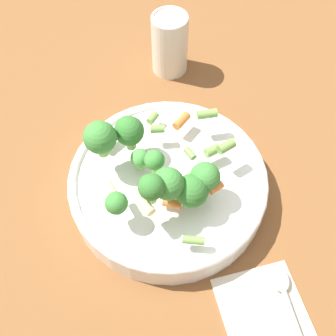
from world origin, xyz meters
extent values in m
plane|color=brown|center=(0.00, 0.00, 0.00)|extent=(3.00, 3.00, 0.00)
cylinder|color=white|center=(0.00, 0.00, 0.02)|extent=(0.29, 0.29, 0.04)
torus|color=white|center=(0.00, 0.00, 0.04)|extent=(0.29, 0.29, 0.01)
cylinder|color=#8CB766|center=(0.02, 0.04, 0.06)|extent=(0.01, 0.01, 0.01)
sphere|color=#479342|center=(0.02, 0.04, 0.07)|extent=(0.03, 0.03, 0.03)
cylinder|color=#8CB766|center=(0.05, 0.04, 0.07)|extent=(0.01, 0.01, 0.02)
sphere|color=#33722D|center=(0.05, 0.04, 0.10)|extent=(0.04, 0.04, 0.04)
cylinder|color=#8CB766|center=(-0.04, -0.04, 0.06)|extent=(0.01, 0.01, 0.02)
sphere|color=#3D8438|center=(-0.04, -0.04, 0.09)|extent=(0.04, 0.04, 0.04)
cylinder|color=#8CB766|center=(0.00, 0.02, 0.07)|extent=(0.01, 0.01, 0.01)
sphere|color=#3D8438|center=(0.00, 0.02, 0.09)|extent=(0.03, 0.03, 0.03)
cylinder|color=#8CB766|center=(-0.05, 0.08, 0.07)|extent=(0.01, 0.01, 0.01)
sphere|color=#3D8438|center=(-0.05, 0.08, 0.09)|extent=(0.03, 0.03, 0.03)
cylinder|color=#8CB766|center=(-0.04, -0.02, 0.06)|extent=(0.01, 0.01, 0.01)
sphere|color=#3D8438|center=(-0.04, -0.02, 0.08)|extent=(0.03, 0.03, 0.03)
cylinder|color=#8CB766|center=(0.04, 0.08, 0.08)|extent=(0.02, 0.02, 0.02)
sphere|color=#3D8438|center=(0.04, 0.08, 0.11)|extent=(0.05, 0.05, 0.05)
cylinder|color=#8CB766|center=(-0.05, 0.01, 0.08)|extent=(0.01, 0.01, 0.01)
sphere|color=#3D8438|center=(-0.05, 0.01, 0.10)|extent=(0.04, 0.04, 0.04)
cylinder|color=#8CB766|center=(-0.05, -0.02, 0.06)|extent=(0.02, 0.02, 0.01)
sphere|color=#33722D|center=(-0.05, -0.02, 0.09)|extent=(0.04, 0.04, 0.04)
cylinder|color=#8CB766|center=(-0.05, 0.03, 0.09)|extent=(0.01, 0.01, 0.02)
sphere|color=#33722D|center=(-0.05, 0.03, 0.12)|extent=(0.03, 0.03, 0.03)
cylinder|color=#729E4C|center=(0.00, -0.03, 0.09)|extent=(0.02, 0.02, 0.01)
cylinder|color=#729E4C|center=(0.01, -0.07, 0.07)|extent=(0.02, 0.03, 0.01)
cylinder|color=#729E4C|center=(0.08, 0.08, 0.07)|extent=(0.03, 0.03, 0.01)
cylinder|color=beige|center=(-0.06, -0.02, 0.08)|extent=(0.02, 0.01, 0.01)
cylinder|color=#729E4C|center=(-0.03, -0.02, 0.08)|extent=(0.02, 0.03, 0.01)
cylinder|color=#729E4C|center=(0.00, -0.08, 0.09)|extent=(0.02, 0.03, 0.01)
cylinder|color=orange|center=(-0.06, -0.05, 0.08)|extent=(0.02, 0.02, 0.01)
cylinder|color=#729E4C|center=(-0.06, -0.01, 0.08)|extent=(0.02, 0.01, 0.01)
cylinder|color=#729E4C|center=(-0.04, -0.02, 0.07)|extent=(0.03, 0.03, 0.01)
cylinder|color=#729E4C|center=(-0.11, -0.01, 0.06)|extent=(0.02, 0.03, 0.01)
cylinder|color=orange|center=(-0.05, 0.01, 0.06)|extent=(0.02, 0.03, 0.01)
cylinder|color=beige|center=(-0.03, 0.08, 0.09)|extent=(0.03, 0.02, 0.01)
cylinder|color=orange|center=(0.08, -0.04, 0.07)|extent=(0.03, 0.03, 0.01)
cylinder|color=#729E4C|center=(0.06, 0.00, 0.08)|extent=(0.02, 0.02, 0.01)
cylinder|color=#729E4C|center=(0.07, -0.08, 0.09)|extent=(0.02, 0.03, 0.01)
cylinder|color=beige|center=(-0.03, 0.01, 0.08)|extent=(0.03, 0.03, 0.01)
cylinder|color=#729E4C|center=(0.10, 0.00, 0.06)|extent=(0.02, 0.02, 0.01)
cylinder|color=beige|center=(-0.06, 0.04, 0.09)|extent=(0.03, 0.02, 0.01)
cylinder|color=silver|center=(0.26, -0.07, 0.06)|extent=(0.07, 0.07, 0.11)
torus|color=silver|center=(0.26, -0.07, 0.11)|extent=(0.07, 0.07, 0.01)
cube|color=beige|center=(-0.23, -0.08, 0.00)|extent=(0.17, 0.11, 0.01)
ellipsoid|color=silver|center=(-0.17, -0.11, 0.01)|extent=(0.04, 0.03, 0.01)
camera|label=1|loc=(-0.29, 0.07, 0.52)|focal=42.00mm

